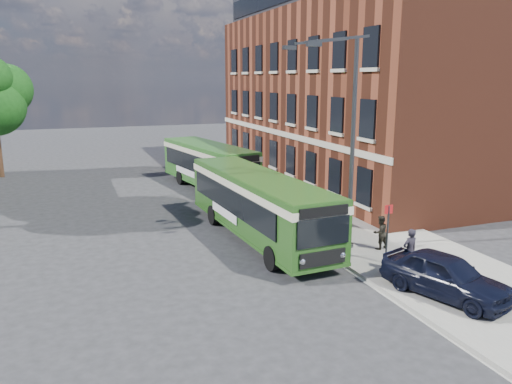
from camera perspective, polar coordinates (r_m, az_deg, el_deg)
name	(u,v)px	position (r m, az deg, el deg)	size (l,w,h in m)	color
ground	(221,250)	(22.09, -4.00, -6.58)	(120.00, 120.00, 0.00)	#29292B
pavement	(291,196)	(31.65, 4.01, -0.44)	(6.00, 48.00, 0.15)	gray
kerb_line	(246,201)	(30.56, -1.21, -1.03)	(0.12, 48.00, 0.01)	beige
brick_office	(357,84)	(37.66, 11.52, 12.05)	(12.10, 26.00, 14.20)	maroon
street_lamp	(345,141)	(21.09, 10.16, 5.71)	(2.96, 2.38, 9.00)	#323436
bus_stop_sign	(387,230)	(20.37, 14.79, -4.22)	(0.35, 0.08, 2.52)	#323436
bus_front	(258,200)	(23.09, 0.19, -0.94)	(3.26, 11.81, 3.02)	#26541A
bus_rear	(208,162)	(33.87, -5.46, 3.45)	(4.23, 10.39, 3.02)	#2C6522
parked_car	(445,275)	(18.09, 20.83, -8.89)	(1.77, 4.39, 1.49)	black
pedestrian_a	(410,251)	(19.71, 17.15, -6.46)	(0.63, 0.42, 1.73)	black
pedestrian_b	(380,232)	(22.10, 14.00, -4.51)	(0.72, 0.56, 1.48)	black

